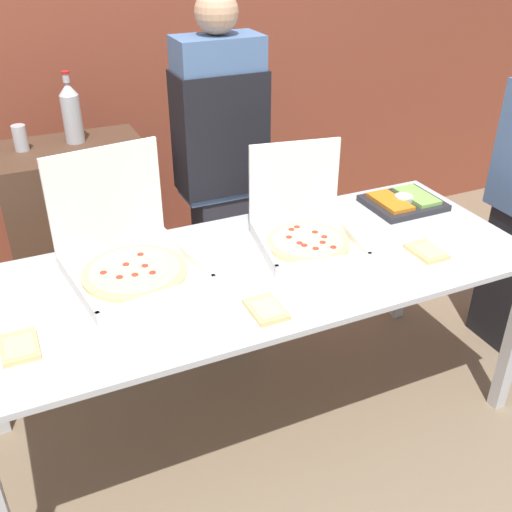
% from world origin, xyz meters
% --- Properties ---
extents(ground_plane, '(16.00, 16.00, 0.00)m').
position_xyz_m(ground_plane, '(0.00, 0.00, 0.00)').
color(ground_plane, '#847056').
extents(brick_wall_behind, '(10.00, 0.06, 2.80)m').
position_xyz_m(brick_wall_behind, '(0.00, 1.70, 1.40)').
color(brick_wall_behind, brown).
rests_on(brick_wall_behind, ground_plane).
extents(buffet_table, '(2.34, 0.94, 0.85)m').
position_xyz_m(buffet_table, '(0.00, 0.00, 0.76)').
color(buffet_table, silver).
rests_on(buffet_table, ground_plane).
extents(pizza_box_far_right, '(0.48, 0.49, 0.41)m').
position_xyz_m(pizza_box_far_right, '(0.28, 0.10, 0.93)').
color(pizza_box_far_right, white).
rests_on(pizza_box_far_right, buffet_table).
extents(pizza_box_near_left, '(0.54, 0.56, 0.47)m').
position_xyz_m(pizza_box_near_left, '(-0.49, 0.18, 0.93)').
color(pizza_box_near_left, white).
rests_on(pizza_box_near_left, buffet_table).
extents(paper_plate_front_left, '(0.25, 0.25, 0.03)m').
position_xyz_m(paper_plate_front_left, '(0.70, -0.21, 0.86)').
color(paper_plate_front_left, white).
rests_on(paper_plate_front_left, buffet_table).
extents(paper_plate_front_center, '(0.25, 0.25, 0.03)m').
position_xyz_m(paper_plate_front_center, '(-0.95, -0.17, 0.86)').
color(paper_plate_front_center, white).
rests_on(paper_plate_front_center, buffet_table).
extents(paper_plate_front_right, '(0.24, 0.24, 0.03)m').
position_xyz_m(paper_plate_front_right, '(-0.10, -0.32, 0.86)').
color(paper_plate_front_right, white).
rests_on(paper_plate_front_right, buffet_table).
extents(veggie_tray, '(0.36, 0.30, 0.05)m').
position_xyz_m(veggie_tray, '(0.91, 0.23, 0.87)').
color(veggie_tray, '#28282D').
rests_on(veggie_tray, buffet_table).
extents(sideboard_podium, '(0.71, 0.48, 1.13)m').
position_xyz_m(sideboard_podium, '(-0.56, 0.97, 0.57)').
color(sideboard_podium, '#4C3323').
rests_on(sideboard_podium, ground_plane).
extents(soda_bottle, '(0.09, 0.09, 0.34)m').
position_xyz_m(soda_bottle, '(-0.51, 1.03, 1.28)').
color(soda_bottle, '#B7BCC1').
rests_on(soda_bottle, sideboard_podium).
extents(soda_can_silver, '(0.07, 0.07, 0.12)m').
position_xyz_m(soda_can_silver, '(-0.77, 1.02, 1.19)').
color(soda_can_silver, silver).
rests_on(soda_can_silver, sideboard_podium).
extents(person_server_vest, '(0.42, 0.24, 1.84)m').
position_xyz_m(person_server_vest, '(0.12, 0.68, 1.04)').
color(person_server_vest, '#2D2D38').
rests_on(person_server_vest, ground_plane).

